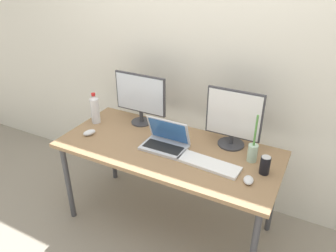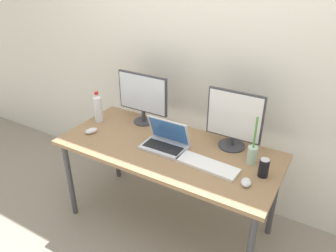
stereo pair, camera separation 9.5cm
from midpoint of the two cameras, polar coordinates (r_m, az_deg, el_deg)
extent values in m
plane|color=gray|center=(2.88, -0.99, -16.36)|extent=(16.00, 16.00, 0.00)
cube|color=silver|center=(2.68, 4.92, 12.56)|extent=(7.00, 0.08, 2.60)
cylinder|color=#424247|center=(2.83, -17.94, -9.37)|extent=(0.04, 0.04, 0.71)
cylinder|color=#424247|center=(2.25, 13.32, -20.66)|extent=(0.04, 0.04, 0.71)
cylinder|color=#424247|center=(3.20, -10.46, -3.65)|extent=(0.04, 0.04, 0.71)
cylinder|color=#424247|center=(2.69, 16.89, -11.47)|extent=(0.04, 0.04, 0.71)
cube|color=#93704C|center=(2.42, -1.13, -4.08)|extent=(1.64, 0.73, 0.03)
cylinder|color=#38383D|center=(2.77, -5.61, 0.71)|extent=(0.17, 0.17, 0.01)
cylinder|color=#38383D|center=(2.75, -5.66, 1.65)|extent=(0.03, 0.03, 0.09)
cube|color=#38383D|center=(2.66, -5.87, 5.63)|extent=(0.45, 0.02, 0.32)
cube|color=silver|center=(2.65, -6.03, 5.54)|extent=(0.43, 0.01, 0.30)
cylinder|color=#38383D|center=(2.48, 9.81, -3.10)|extent=(0.20, 0.20, 0.01)
cylinder|color=#38383D|center=(2.46, 9.88, -2.38)|extent=(0.03, 0.03, 0.06)
cube|color=#38383D|center=(2.36, 10.30, 2.05)|extent=(0.41, 0.02, 0.36)
cube|color=white|center=(2.35, 10.20, 1.92)|extent=(0.39, 0.01, 0.34)
cube|color=silver|center=(2.40, -1.81, -3.73)|extent=(0.33, 0.21, 0.02)
cube|color=black|center=(2.38, -2.00, -3.67)|extent=(0.29, 0.12, 0.00)
cube|color=silver|center=(2.40, -1.05, -0.74)|extent=(0.33, 0.08, 0.20)
cube|color=#3366B2|center=(2.39, -1.13, -0.86)|extent=(0.29, 0.07, 0.18)
cube|color=white|center=(2.23, 5.91, -6.62)|extent=(0.44, 0.17, 0.02)
ellipsoid|color=silver|center=(2.12, 12.57, -9.19)|extent=(0.08, 0.10, 0.03)
ellipsoid|color=silver|center=(2.65, -14.55, -1.12)|extent=(0.09, 0.12, 0.04)
cylinder|color=silver|center=(2.79, -13.53, 2.59)|extent=(0.07, 0.07, 0.21)
cone|color=silver|center=(2.74, -13.82, 4.88)|extent=(0.07, 0.07, 0.03)
cylinder|color=red|center=(2.73, -13.88, 5.36)|extent=(0.03, 0.03, 0.02)
cylinder|color=black|center=(2.20, 15.34, -6.64)|extent=(0.07, 0.07, 0.12)
cylinder|color=silver|center=(2.16, 15.55, -5.27)|extent=(0.06, 0.06, 0.00)
cylinder|color=#B2D1B7|center=(2.30, 13.35, -4.61)|extent=(0.07, 0.07, 0.13)
cylinder|color=#519342|center=(2.21, 13.85, -0.79)|extent=(0.01, 0.01, 0.22)
camera|label=1|loc=(0.05, -91.17, -0.63)|focal=35.00mm
camera|label=2|loc=(0.05, 88.83, 0.63)|focal=35.00mm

